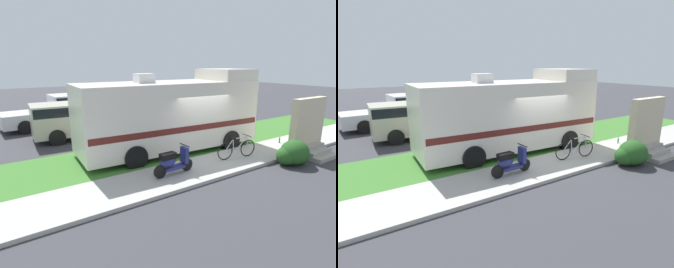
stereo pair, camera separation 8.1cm
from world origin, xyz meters
TOP-DOWN VIEW (x-y plane):
  - ground_plane at (0.00, 0.00)m, footprint 80.00×80.00m
  - sidewalk at (0.00, -1.20)m, footprint 24.00×2.00m
  - grass_strip at (0.00, 1.50)m, footprint 24.00×3.40m
  - motorhome_rv at (-0.69, 1.27)m, footprint 7.92×2.99m
  - scooter at (-2.33, -1.18)m, footprint 1.57×0.50m
  - bicycle at (0.72, -1.20)m, footprint 1.75×0.52m
  - pickup_truck_near at (-3.64, 5.80)m, footprint 5.22×2.32m
  - pickup_truck_far at (-3.79, 9.21)m, footprint 5.17×2.46m
  - porch_steps at (3.83, -2.29)m, footprint 2.00×1.26m
  - bush_by_porch at (2.21, -2.69)m, footprint 1.34×1.00m
  - bottle_green at (3.49, -1.61)m, footprint 0.06×0.06m
  - bottle_spare at (3.99, -0.86)m, footprint 0.06×0.06m

SIDE VIEW (x-z plane):
  - ground_plane at x=0.00m, z-range 0.00..0.00m
  - grass_strip at x=0.00m, z-range 0.00..0.08m
  - sidewalk at x=0.00m, z-range 0.00..0.12m
  - bottle_green at x=3.49m, z-range 0.10..0.39m
  - bottle_spare at x=3.99m, z-range 0.10..0.39m
  - bush_by_porch at x=2.21m, z-range -0.03..0.92m
  - bicycle at x=0.72m, z-range 0.06..0.95m
  - scooter at x=-2.33m, z-range 0.09..1.06m
  - porch_steps at x=3.83m, z-range -0.23..2.17m
  - pickup_truck_near at x=-3.64m, z-range 0.06..1.89m
  - pickup_truck_far at x=-3.79m, z-range 0.05..1.95m
  - motorhome_rv at x=-0.69m, z-range -0.09..3.43m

